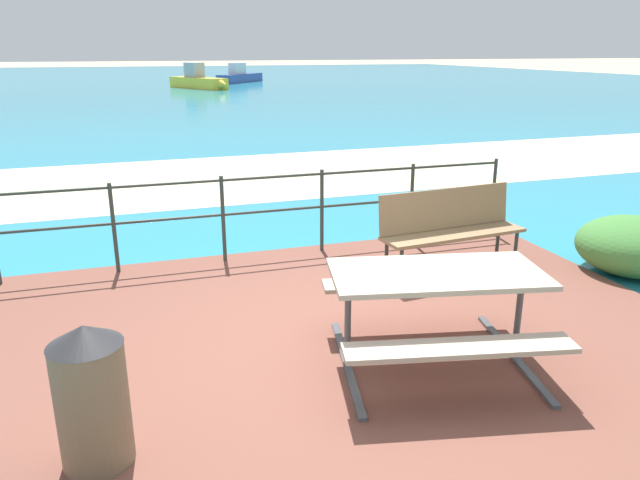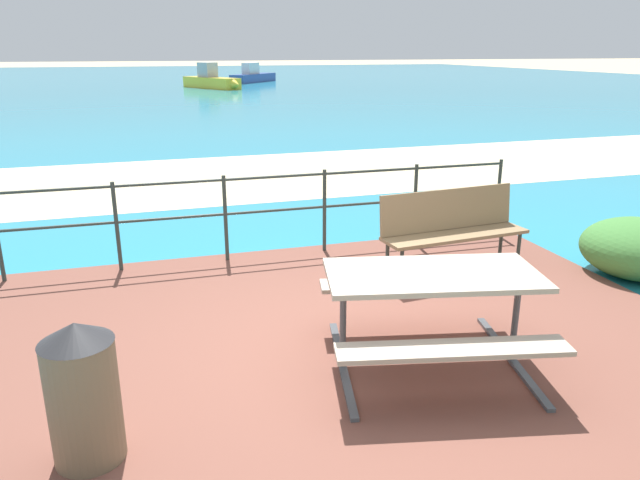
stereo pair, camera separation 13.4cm
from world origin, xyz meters
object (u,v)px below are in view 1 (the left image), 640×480
boat_near (240,76)px  trash_bin (92,395)px  boat_mid (198,81)px  picnic_table (436,294)px  park_bench (450,223)px

boat_near → trash_bin: bearing=-152.8°
trash_bin → boat_mid: (4.98, 35.55, -0.03)m
trash_bin → boat_near: 42.57m
picnic_table → park_bench: size_ratio=1.11×
boat_mid → trash_bin: bearing=-35.8°
picnic_table → boat_near: (6.31, 41.22, -0.21)m
boat_near → boat_mid: boat_mid is taller
picnic_table → park_bench: 2.07m
trash_bin → boat_near: size_ratio=0.18×
boat_near → boat_mid: (-3.77, -6.11, 0.04)m
park_bench → trash_bin: park_bench is taller
picnic_table → boat_mid: bearing=97.8°
picnic_table → park_bench: (1.11, 1.74, -0.03)m
picnic_table → boat_near: size_ratio=0.38×
boat_mid → park_bench: bearing=-30.3°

